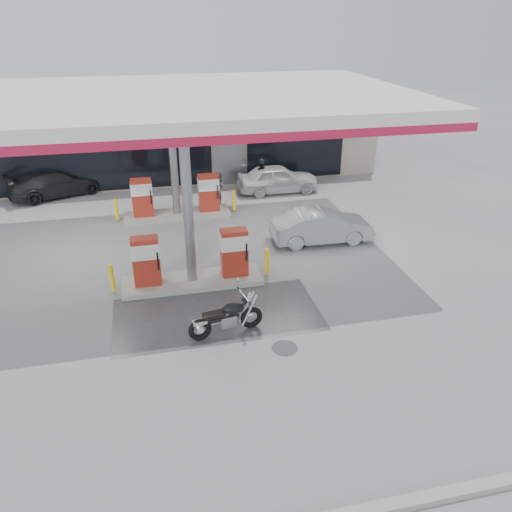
# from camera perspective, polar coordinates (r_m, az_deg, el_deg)

# --- Properties ---
(ground) EXTENTS (90.00, 90.00, 0.00)m
(ground) POSITION_cam_1_polar(r_m,az_deg,el_deg) (14.76, -6.39, -6.88)
(ground) COLOR gray
(ground) RESTS_ON ground
(wet_patch) EXTENTS (6.00, 3.00, 0.00)m
(wet_patch) POSITION_cam_1_polar(r_m,az_deg,el_deg) (14.81, -4.46, -6.67)
(wet_patch) COLOR #4C4C4F
(wet_patch) RESTS_ON ground
(drain_cover) EXTENTS (0.70, 0.70, 0.01)m
(drain_cover) POSITION_cam_1_polar(r_m,az_deg,el_deg) (13.46, 3.30, -10.44)
(drain_cover) COLOR #38383A
(drain_cover) RESTS_ON ground
(store_building) EXTENTS (22.00, 8.22, 4.00)m
(store_building) POSITION_cam_1_polar(r_m,az_deg,el_deg) (28.91, -10.57, 13.91)
(store_building) COLOR #B2AA95
(store_building) RESTS_ON ground
(canopy) EXTENTS (16.00, 10.02, 5.51)m
(canopy) POSITION_cam_1_polar(r_m,az_deg,el_deg) (17.57, -9.37, 16.94)
(canopy) COLOR silver
(canopy) RESTS_ON ground
(pump_island_near) EXTENTS (5.14, 1.30, 1.78)m
(pump_island_near) POSITION_cam_1_polar(r_m,az_deg,el_deg) (16.13, -7.38, -0.94)
(pump_island_near) COLOR #9E9E99
(pump_island_near) RESTS_ON ground
(pump_island_far) EXTENTS (5.14, 1.30, 1.78)m
(pump_island_far) POSITION_cam_1_polar(r_m,az_deg,el_deg) (21.63, -9.09, 6.21)
(pump_island_far) COLOR #9E9E99
(pump_island_far) RESTS_ON ground
(parked_motorcycle) EXTENTS (2.15, 0.82, 1.11)m
(parked_motorcycle) POSITION_cam_1_polar(r_m,az_deg,el_deg) (13.74, -3.30, -7.09)
(parked_motorcycle) COLOR black
(parked_motorcycle) RESTS_ON ground
(sedan_white) EXTENTS (3.95, 1.63, 1.34)m
(sedan_white) POSITION_cam_1_polar(r_m,az_deg,el_deg) (24.49, 2.52, 8.84)
(sedan_white) COLOR silver
(sedan_white) RESTS_ON ground
(attendant) EXTENTS (0.84, 0.92, 1.54)m
(attendant) POSITION_cam_1_polar(r_m,az_deg,el_deg) (22.74, -4.21, 7.66)
(attendant) COLOR slate
(attendant) RESTS_ON ground
(hatchback_silver) EXTENTS (3.89, 1.48, 1.27)m
(hatchback_silver) POSITION_cam_1_polar(r_m,az_deg,el_deg) (19.18, 7.52, 3.39)
(hatchback_silver) COLOR #9DA0A5
(hatchback_silver) RESTS_ON ground
(parked_car_left) EXTENTS (4.76, 3.31, 1.28)m
(parked_car_left) POSITION_cam_1_polar(r_m,az_deg,el_deg) (25.77, -21.83, 7.79)
(parked_car_left) COLOR black
(parked_car_left) RESTS_ON ground
(parked_car_right) EXTENTS (4.71, 3.37, 1.19)m
(parked_car_right) POSITION_cam_1_polar(r_m,az_deg,el_deg) (29.50, 9.85, 11.39)
(parked_car_right) COLOR black
(parked_car_right) RESTS_ON ground
(biker_walking) EXTENTS (1.02, 0.71, 1.60)m
(biker_walking) POSITION_cam_1_polar(r_m,az_deg,el_deg) (24.26, 0.66, 9.01)
(biker_walking) COLOR black
(biker_walking) RESTS_ON ground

